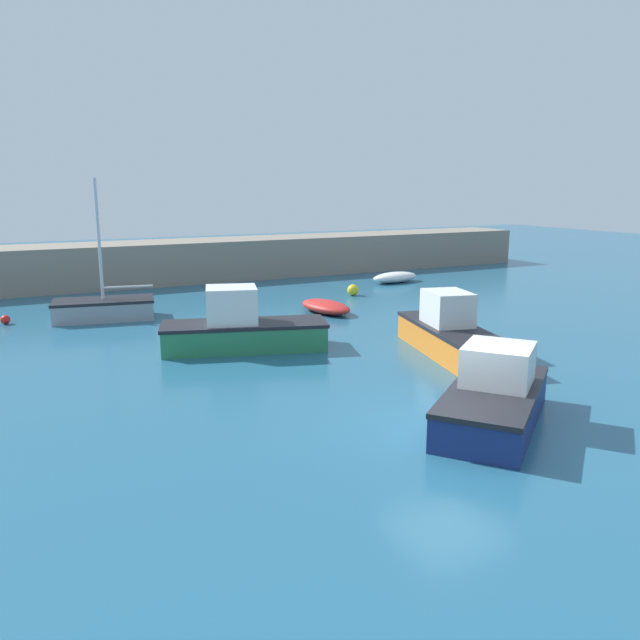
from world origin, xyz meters
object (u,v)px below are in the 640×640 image
Objects in this scene: cabin_cruiser_white at (494,396)px; mooring_buoy_red at (5,320)px; sailboat_tall_mast at (104,308)px; motorboat_with_cabin at (241,328)px; motorboat_grey_hull at (451,333)px; rowboat_white_midwater at (395,277)px; open_tender_yellow at (326,307)px; mooring_buoy_yellow at (353,290)px.

mooring_buoy_red is at bearing -97.34° from cabin_cruiser_white.
sailboat_tall_mast is 15.72× the size of mooring_buoy_red.
motorboat_with_cabin is 9.78m from cabin_cruiser_white.
motorboat_grey_hull reaches higher than rowboat_white_midwater.
mooring_buoy_red is at bearing -117.75° from motorboat_grey_hull.
mooring_buoy_red is (-20.75, -2.20, -0.12)m from rowboat_white_midwater.
rowboat_white_midwater is at bearing -155.43° from cabin_cruiser_white.
mooring_buoy_red is (-10.26, 17.62, -0.49)m from cabin_cruiser_white.
mooring_buoy_red is (-12.90, 3.92, -0.09)m from open_tender_yellow.
mooring_buoy_yellow is at bearing 127.10° from open_tender_yellow.
mooring_buoy_red is at bearing -114.73° from open_tender_yellow.
motorboat_with_cabin is at bearing -109.78° from cabin_cruiser_white.
open_tender_yellow is 9.96m from rowboat_white_midwater.
cabin_cruiser_white is at bearing -59.81° from mooring_buoy_red.
sailboat_tall_mast is at bearing -178.54° from mooring_buoy_yellow.
open_tender_yellow is at bearing -16.89° from mooring_buoy_red.
open_tender_yellow is 5.60× the size of mooring_buoy_yellow.
rowboat_white_midwater is (7.38, 14.31, -0.40)m from motorboat_grey_hull.
open_tender_yellow reaches higher than mooring_buoy_red.
motorboat_with_cabin is at bearing -48.81° from mooring_buoy_red.
rowboat_white_midwater is 5.66× the size of mooring_buoy_yellow.
motorboat_with_cabin is 8.21m from sailboat_tall_mast.
open_tender_yellow is at bearing 171.81° from sailboat_tall_mast.
motorboat_with_cabin is 15.91× the size of mooring_buoy_red.
motorboat_with_cabin reaches higher than rowboat_white_midwater.
motorboat_grey_hull is 14.76m from sailboat_tall_mast.
rowboat_white_midwater is 0.66× the size of cabin_cruiser_white.
sailboat_tall_mast reaches higher than motorboat_with_cabin.
cabin_cruiser_white reaches higher than mooring_buoy_red.
motorboat_with_cabin is 11.06m from mooring_buoy_red.
rowboat_white_midwater reaches higher than mooring_buoy_yellow.
open_tender_yellow is 8.21m from motorboat_grey_hull.
open_tender_yellow is 0.55× the size of sailboat_tall_mast.
cabin_cruiser_white is at bearing 54.72° from rowboat_white_midwater.
mooring_buoy_yellow is (12.47, 0.32, -0.19)m from sailboat_tall_mast.
cabin_cruiser_white is 17.95m from sailboat_tall_mast.
sailboat_tall_mast is at bearing -12.99° from mooring_buoy_red.
open_tender_yellow is at bearing -138.44° from cabin_cruiser_white.
motorboat_grey_hull is 7.18m from motorboat_with_cabin.
mooring_buoy_yellow is at bearing -1.97° from mooring_buoy_red.
mooring_buoy_red is 16.27m from mooring_buoy_yellow.
cabin_cruiser_white is (-3.12, -5.52, -0.04)m from motorboat_grey_hull.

